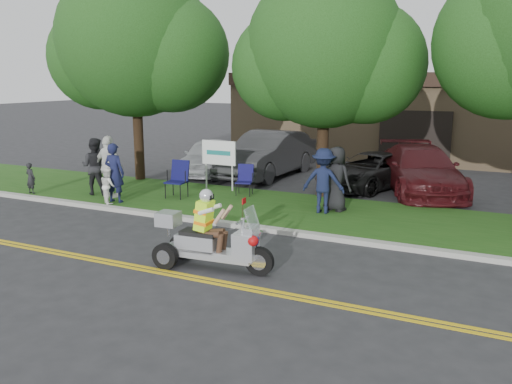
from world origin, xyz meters
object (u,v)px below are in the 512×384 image
at_px(lawn_chair_b, 178,177).
at_px(spectator_adult_mid, 95,166).
at_px(parked_car_right, 420,170).
at_px(lawn_chair_a, 245,178).
at_px(spectator_adult_left, 114,173).
at_px(spectator_adult_right, 109,167).
at_px(trike_scooter, 209,241).
at_px(parked_car_left, 268,154).
at_px(parked_car_mid, 371,171).
at_px(parked_car_far_left, 209,157).

xyz_separation_m(lawn_chair_b, spectator_adult_mid, (-2.60, -0.85, 0.26)).
bearing_deg(parked_car_right, lawn_chair_a, -169.76).
height_order(spectator_adult_left, spectator_adult_right, spectator_adult_right).
bearing_deg(spectator_adult_right, trike_scooter, 153.58).
bearing_deg(spectator_adult_left, parked_car_left, -112.03).
xyz_separation_m(spectator_adult_right, parked_car_mid, (6.89, 5.51, -0.46)).
height_order(trike_scooter, parked_car_far_left, trike_scooter).
bearing_deg(spectator_adult_right, parked_car_right, -140.23).
bearing_deg(parked_car_left, spectator_adult_mid, -116.71).
bearing_deg(parked_car_left, trike_scooter, -68.36).
bearing_deg(spectator_adult_left, parked_car_mid, -140.47).
height_order(spectator_adult_right, parked_car_right, spectator_adult_right).
xyz_separation_m(parked_car_far_left, parked_car_mid, (6.50, 0.10, -0.09)).
relative_size(lawn_chair_b, parked_car_mid, 0.26).
distance_m(parked_car_far_left, parked_car_mid, 6.50).
distance_m(spectator_adult_left, parked_car_left, 6.77).
relative_size(parked_car_left, parked_car_mid, 1.20).
bearing_deg(parked_car_mid, spectator_adult_right, -118.49).
bearing_deg(spectator_adult_left, lawn_chair_a, -142.46).
distance_m(lawn_chair_a, spectator_adult_left, 4.06).
relative_size(trike_scooter, lawn_chair_a, 2.61).
bearing_deg(parked_car_mid, trike_scooter, -72.90).
bearing_deg(parked_car_left, parked_car_far_left, -162.28).
xyz_separation_m(trike_scooter, parked_car_left, (-3.24, 9.95, 0.29)).
xyz_separation_m(lawn_chair_b, spectator_adult_left, (-1.32, -1.43, 0.25)).
bearing_deg(parked_car_mid, lawn_chair_a, -112.18).
xyz_separation_m(trike_scooter, lawn_chair_a, (-2.33, 6.19, 0.07)).
xyz_separation_m(lawn_chair_a, spectator_adult_mid, (-4.32, -2.08, 0.37)).
height_order(lawn_chair_a, spectator_adult_right, spectator_adult_right).
bearing_deg(spectator_adult_right, parked_car_far_left, -86.83).
bearing_deg(lawn_chair_a, trike_scooter, -83.93).
relative_size(lawn_chair_a, spectator_adult_right, 0.50).
height_order(trike_scooter, lawn_chair_b, trike_scooter).
distance_m(lawn_chair_b, spectator_adult_left, 1.96).
height_order(lawn_chair_a, parked_car_right, parked_car_right).
xyz_separation_m(lawn_chair_b, parked_car_mid, (5.00, 4.51, -0.14)).
height_order(trike_scooter, parked_car_left, parked_car_left).
relative_size(spectator_adult_mid, parked_car_far_left, 0.44).
relative_size(spectator_adult_right, parked_car_far_left, 0.47).
relative_size(parked_car_far_left, parked_car_right, 0.78).
bearing_deg(parked_car_right, parked_car_far_left, 157.46).
xyz_separation_m(spectator_adult_right, parked_car_left, (2.69, 5.99, -0.20)).
distance_m(trike_scooter, parked_car_right, 9.76).
xyz_separation_m(lawn_chair_a, spectator_adult_right, (-3.61, -2.23, 0.42)).
distance_m(spectator_adult_right, parked_car_right, 10.14).
xyz_separation_m(lawn_chair_a, parked_car_mid, (3.28, 3.28, -0.04)).
distance_m(parked_car_left, parked_car_right, 5.88).
distance_m(spectator_adult_right, parked_car_far_left, 5.44).
xyz_separation_m(trike_scooter, parked_car_mid, (0.95, 9.47, 0.04)).
xyz_separation_m(lawn_chair_a, parked_car_right, (4.94, 3.22, 0.12)).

